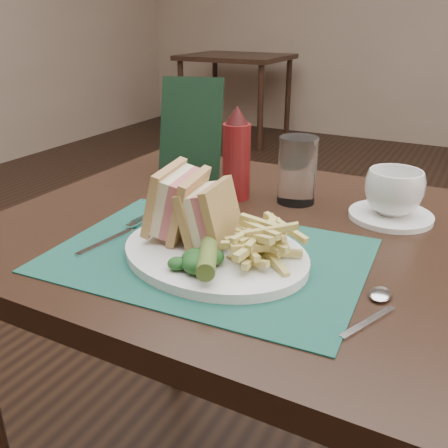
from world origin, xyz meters
name	(u,v)px	position (x,y,z in m)	size (l,w,h in m)	color
floor	(314,388)	(0.00, 0.00, 0.00)	(7.00, 7.00, 0.00)	black
wall_back	(441,146)	(0.00, 3.50, 0.00)	(6.00, 6.00, 0.00)	gray
table_main	(248,392)	(0.00, -0.50, 0.38)	(0.90, 0.75, 0.75)	black
table_bg_left	(236,98)	(-1.76, 2.93, 0.38)	(0.90, 0.75, 0.75)	black
placemat	(209,255)	(-0.01, -0.64, 0.75)	(0.47, 0.34, 0.00)	#174B3E
plate	(215,254)	(0.00, -0.65, 0.76)	(0.30, 0.24, 0.01)	white
sandwich_half_a	(165,200)	(-0.10, -0.63, 0.82)	(0.06, 0.11, 0.10)	tan
sandwich_half_b	(197,211)	(-0.04, -0.63, 0.82)	(0.06, 0.10, 0.09)	tan
kale_garnish	(199,259)	(0.01, -0.71, 0.78)	(0.11, 0.08, 0.03)	#153C17
pickle_spear	(208,254)	(0.03, -0.70, 0.79)	(0.03, 0.03, 0.12)	#4D6626
fries_pile	(267,236)	(0.08, -0.63, 0.80)	(0.18, 0.20, 0.06)	#CBBC65
fork	(118,233)	(-0.18, -0.65, 0.76)	(0.03, 0.17, 0.01)	silver
spoon	(373,310)	(0.25, -0.68, 0.76)	(0.03, 0.15, 0.01)	silver
saucer	(390,216)	(0.21, -0.35, 0.76)	(0.15, 0.15, 0.01)	white
coffee_cup	(394,192)	(0.21, -0.35, 0.80)	(0.10, 0.10, 0.08)	white
drinking_glass	(297,170)	(0.03, -0.35, 0.81)	(0.07, 0.07, 0.13)	white
ketchup_bottle	(237,153)	(-0.09, -0.39, 0.84)	(0.05, 0.05, 0.19)	#611011
check_presenter	(191,129)	(-0.24, -0.30, 0.86)	(0.14, 0.01, 0.22)	black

